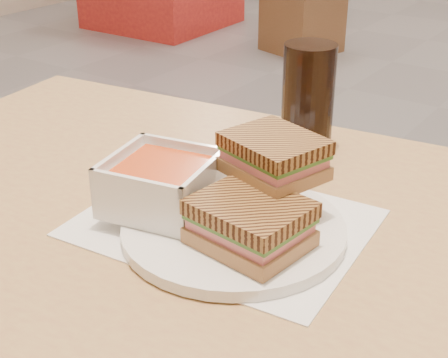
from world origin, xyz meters
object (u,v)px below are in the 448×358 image
Objects in this scene: plate at (234,229)px; bg_chair_0r at (303,16)px; main_table at (242,293)px; panini_lower at (250,223)px; soup_bowl at (162,185)px; cola_glass at (308,99)px.

bg_chair_0r is (-1.61, 3.15, -0.54)m from plate.
main_table is 9.65× the size of panini_lower.
plate is 2.03× the size of panini_lower.
cola_glass is (0.05, 0.29, 0.04)m from soup_bowl.
bg_chair_0r is (-1.56, 2.88, -0.61)m from cola_glass.
soup_bowl is 0.30× the size of bg_chair_0r.
main_table is 0.18m from panini_lower.
panini_lower is (0.05, -0.07, 0.16)m from main_table.
panini_lower is 0.79× the size of cola_glass.
cola_glass is at bearing 100.77° from plate.
plate is (0.01, -0.04, 0.12)m from main_table.
plate is at bearing -71.62° from main_table.
bg_chair_0r is (-1.60, 3.11, -0.41)m from main_table.
cola_glass is (-0.09, 0.30, 0.04)m from panini_lower.
bg_chair_0r is (-1.65, 3.18, -0.57)m from panini_lower.
main_table is at bearing 33.34° from soup_bowl.
soup_bowl is 0.29m from cola_glass.
bg_chair_0r is at bearing 115.59° from soup_bowl.
soup_bowl reaches higher than main_table.
main_table is 3.53m from bg_chair_0r.
cola_glass reaches higher than soup_bowl.
main_table reaches higher than bg_chair_0r.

